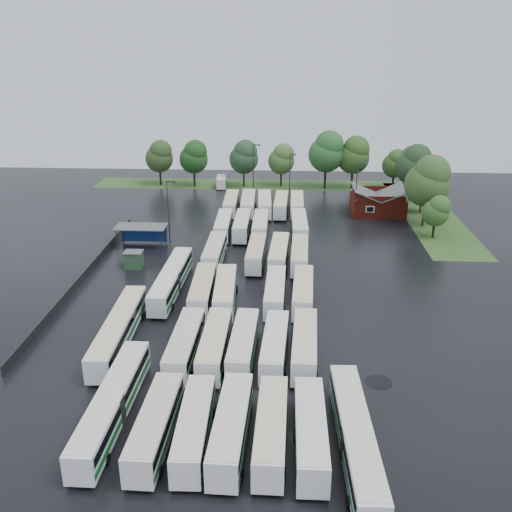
{
  "coord_description": "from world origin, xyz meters",
  "views": [
    {
      "loc": [
        6.08,
        -64.97,
        32.23
      ],
      "look_at": [
        2.0,
        12.0,
        2.5
      ],
      "focal_mm": 40.0,
      "sensor_mm": 36.0,
      "label": 1
    }
  ],
  "objects_px": {
    "artic_bus_west_a": "(112,403)",
    "artic_bus_east": "(356,437)",
    "minibus": "(221,182)",
    "brick_building": "(378,204)"
  },
  "relations": [
    {
      "from": "brick_building",
      "to": "artic_bus_west_a",
      "type": "bearing_deg",
      "value": -116.52
    },
    {
      "from": "artic_bus_east",
      "to": "minibus",
      "type": "height_order",
      "value": "artic_bus_east"
    },
    {
      "from": "artic_bus_west_a",
      "to": "artic_bus_east",
      "type": "relative_size",
      "value": 0.99
    },
    {
      "from": "brick_building",
      "to": "minibus",
      "type": "bearing_deg",
      "value": 149.89
    },
    {
      "from": "artic_bus_east",
      "to": "minibus",
      "type": "xyz_separation_m",
      "value": [
        -20.72,
        88.33,
        -0.43
      ]
    },
    {
      "from": "minibus",
      "to": "artic_bus_east",
      "type": "bearing_deg",
      "value": -81.16
    },
    {
      "from": "brick_building",
      "to": "artic_bus_east",
      "type": "height_order",
      "value": "brick_building"
    },
    {
      "from": "artic_bus_west_a",
      "to": "artic_bus_east",
      "type": "xyz_separation_m",
      "value": [
        21.11,
        -3.49,
        0.01
      ]
    },
    {
      "from": "brick_building",
      "to": "artic_bus_east",
      "type": "distance_m",
      "value": 70.45
    },
    {
      "from": "artic_bus_west_a",
      "to": "minibus",
      "type": "xyz_separation_m",
      "value": [
        0.39,
        84.84,
        -0.43
      ]
    }
  ]
}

